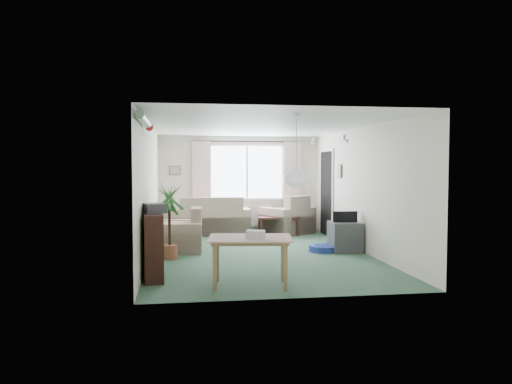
{
  "coord_description": "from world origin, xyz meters",
  "views": [
    {
      "loc": [
        -1.41,
        -9.28,
        1.66
      ],
      "look_at": [
        0.0,
        0.3,
        1.15
      ],
      "focal_mm": 35.0,
      "sensor_mm": 36.0,
      "label": 1
    }
  ],
  "objects": [
    {
      "name": "sofa",
      "position": [
        -0.74,
        2.75,
        0.46
      ],
      "size": [
        1.85,
        0.99,
        0.92
      ],
      "primitive_type": "cube",
      "rotation": [
        0.0,
        0.0,
        3.13
      ],
      "color": "beige",
      "rests_on": "ground"
    },
    {
      "name": "photo_frame",
      "position": [
        0.98,
        2.45,
        0.52
      ],
      "size": [
        0.12,
        0.03,
        0.16
      ],
      "primitive_type": "cube",
      "rotation": [
        0.0,
        0.0,
        0.09
      ],
      "color": "brown",
      "rests_on": "coffee_table"
    },
    {
      "name": "armchair_left",
      "position": [
        -1.5,
        0.46,
        0.42
      ],
      "size": [
        0.93,
        0.98,
        0.84
      ],
      "primitive_type": "cube",
      "rotation": [
        0.0,
        0.0,
        -1.61
      ],
      "color": "beige",
      "rests_on": "ground"
    },
    {
      "name": "bookshelf",
      "position": [
        -1.84,
        -1.91,
        0.48
      ],
      "size": [
        0.33,
        0.81,
        0.97
      ],
      "primitive_type": "cube",
      "rotation": [
        0.0,
        0.0,
        0.08
      ],
      "color": "black",
      "rests_on": "ground"
    },
    {
      "name": "ground",
      "position": [
        0.0,
        0.0,
        0.0
      ],
      "size": [
        6.5,
        6.5,
        0.0
      ],
      "primitive_type": "plane",
      "color": "#31523D"
    },
    {
      "name": "bauble_cluster_a",
      "position": [
        1.3,
        0.9,
        2.22
      ],
      "size": [
        0.2,
        0.2,
        0.2
      ],
      "primitive_type": "sphere",
      "color": "silver"
    },
    {
      "name": "curtain_rod",
      "position": [
        0.2,
        3.15,
        2.27
      ],
      "size": [
        2.6,
        0.03,
        0.03
      ],
      "primitive_type": "cube",
      "color": "black"
    },
    {
      "name": "pendant_lamp",
      "position": [
        0.2,
        -2.3,
        1.48
      ],
      "size": [
        0.36,
        0.36,
        0.36
      ],
      "primitive_type": "sphere",
      "color": "white"
    },
    {
      "name": "radiator",
      "position": [
        0.2,
        3.19,
        0.4
      ],
      "size": [
        1.2,
        0.1,
        0.55
      ],
      "primitive_type": "cube",
      "color": "white"
    },
    {
      "name": "wall_picture_back",
      "position": [
        -1.6,
        3.23,
        1.55
      ],
      "size": [
        0.28,
        0.03,
        0.22
      ],
      "primitive_type": "cube",
      "color": "brown"
    },
    {
      "name": "wall_picture_right",
      "position": [
        1.98,
        1.2,
        1.55
      ],
      "size": [
        0.03,
        0.24,
        0.3
      ],
      "primitive_type": "cube",
      "color": "brown"
    },
    {
      "name": "curtain_right",
      "position": [
        1.35,
        3.13,
        1.27
      ],
      "size": [
        0.45,
        0.08,
        2.0
      ],
      "primitive_type": "cube",
      "color": "beige"
    },
    {
      "name": "curtain_left",
      "position": [
        -0.95,
        3.13,
        1.27
      ],
      "size": [
        0.45,
        0.08,
        2.0
      ],
      "primitive_type": "cube",
      "color": "beige"
    },
    {
      "name": "bauble_cluster_b",
      "position": [
        1.6,
        -0.3,
        2.22
      ],
      "size": [
        0.2,
        0.2,
        0.2
      ],
      "primitive_type": "sphere",
      "color": "silver"
    },
    {
      "name": "tv_cube",
      "position": [
        1.7,
        -0.02,
        0.28
      ],
      "size": [
        0.6,
        0.65,
        0.57
      ],
      "primitive_type": "cube",
      "rotation": [
        0.0,
        0.0,
        -0.05
      ],
      "color": "#3A3A3F",
      "rests_on": "ground"
    },
    {
      "name": "doorway",
      "position": [
        1.99,
        2.2,
        1.0
      ],
      "size": [
        0.03,
        0.95,
        2.0
      ],
      "primitive_type": "cube",
      "color": "black"
    },
    {
      "name": "armchair_corner",
      "position": [
        1.13,
        2.73,
        0.47
      ],
      "size": [
        1.4,
        1.38,
        0.94
      ],
      "primitive_type": "cube",
      "rotation": [
        0.0,
        0.0,
        3.65
      ],
      "color": "#CAAE99",
      "rests_on": "ground"
    },
    {
      "name": "tinsel_garland",
      "position": [
        -1.92,
        -2.3,
        2.28
      ],
      "size": [
        1.6,
        1.6,
        0.12
      ],
      "primitive_type": "cylinder",
      "color": "#196626"
    },
    {
      "name": "coffee_table",
      "position": [
        0.87,
        2.45,
        0.22
      ],
      "size": [
        1.01,
        0.61,
        0.44
      ],
      "primitive_type": "cube",
      "rotation": [
        0.0,
        0.0,
        -0.08
      ],
      "color": "black",
      "rests_on": "ground"
    },
    {
      "name": "dining_table",
      "position": [
        -0.49,
        -2.49,
        0.33
      ],
      "size": [
        1.13,
        0.83,
        0.65
      ],
      "primitive_type": "cube",
      "rotation": [
        0.0,
        0.0,
        -0.14
      ],
      "color": "tan",
      "rests_on": "ground"
    },
    {
      "name": "pet_bed",
      "position": [
        1.3,
        0.03,
        0.06
      ],
      "size": [
        0.7,
        0.7,
        0.12
      ],
      "primitive_type": "cylinder",
      "rotation": [
        0.0,
        0.0,
        0.18
      ],
      "color": "navy",
      "rests_on": "ground"
    },
    {
      "name": "window",
      "position": [
        0.2,
        3.23,
        1.5
      ],
      "size": [
        1.8,
        0.03,
        1.3
      ],
      "primitive_type": "cube",
      "color": "white"
    },
    {
      "name": "hifi_box",
      "position": [
        -1.83,
        -1.84,
        1.04
      ],
      "size": [
        0.38,
        0.42,
        0.14
      ],
      "primitive_type": "cube",
      "rotation": [
        0.0,
        0.0,
        0.32
      ],
      "color": "#3B3B40",
      "rests_on": "bookshelf"
    },
    {
      "name": "houseplant",
      "position": [
        -1.65,
        -0.34,
        0.68
      ],
      "size": [
        0.6,
        0.6,
        1.36
      ],
      "primitive_type": "cylinder",
      "rotation": [
        0.0,
        0.0,
        -0.03
      ],
      "color": "#1C5226",
      "rests_on": "ground"
    },
    {
      "name": "gift_box",
      "position": [
        -0.43,
        -2.56,
        0.71
      ],
      "size": [
        0.29,
        0.24,
        0.12
      ],
      "primitive_type": "cube",
      "rotation": [
        0.0,
        0.0,
        -0.26
      ],
      "color": "silver",
      "rests_on": "dining_table"
    }
  ]
}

